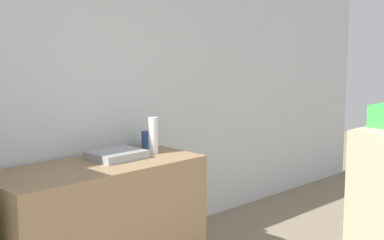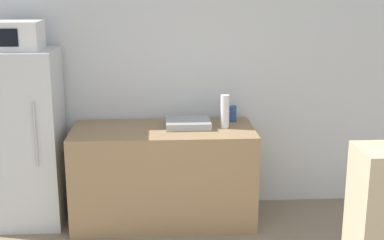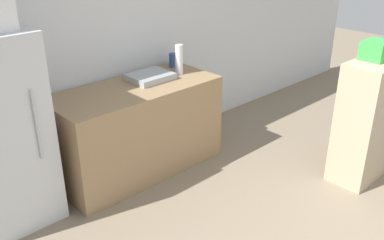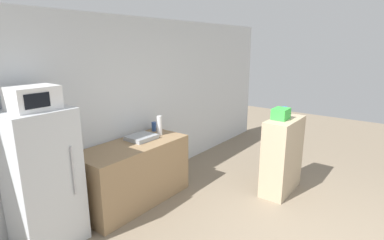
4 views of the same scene
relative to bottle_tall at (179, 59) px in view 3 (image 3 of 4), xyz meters
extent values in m
cube|color=silver|center=(-0.33, 0.41, 0.29)|extent=(8.00, 0.06, 2.60)
cylinder|color=#B7B7BC|center=(-1.59, -0.24, -0.11)|extent=(0.02, 0.02, 0.55)
cube|color=#937551|center=(-0.55, 0.00, -0.58)|extent=(1.60, 0.70, 0.86)
cube|color=#9EA3A8|center=(-0.32, 0.06, -0.12)|extent=(0.39, 0.33, 0.06)
cylinder|color=silver|center=(0.00, 0.00, 0.00)|extent=(0.08, 0.08, 0.30)
cylinder|color=#2D4C8C|center=(0.10, 0.22, -0.07)|extent=(0.07, 0.07, 0.15)
cube|color=tan|center=(1.02, -1.55, -0.44)|extent=(0.81, 0.36, 1.14)
cube|color=green|center=(0.97, -1.50, 0.21)|extent=(0.26, 0.21, 0.16)
camera|label=1|loc=(-2.74, -3.24, 0.75)|focal=50.00mm
camera|label=2|loc=(-0.56, -4.52, 1.10)|focal=50.00mm
camera|label=3|loc=(-2.67, -3.06, 1.21)|focal=40.00mm
camera|label=4|loc=(-3.17, -3.03, 1.20)|focal=28.00mm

